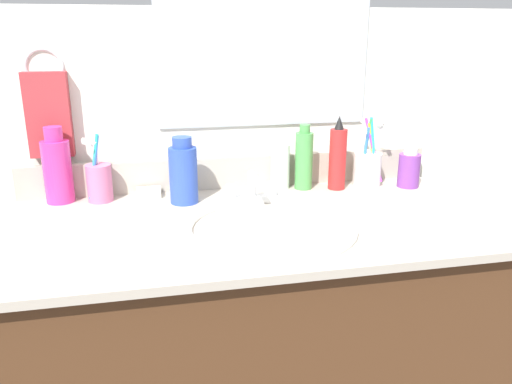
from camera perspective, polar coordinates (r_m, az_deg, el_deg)
The scene contains 18 objects.
vanity_cabinet at distance 1.40m, azimuth -0.34°, elevation -19.20°, with size 1.11×0.53×0.79m, color #4C2D19.
countertop at distance 1.21m, azimuth -0.37°, elevation -3.63°, with size 1.16×0.58×0.02m, color #B2A899.
backsplash at distance 1.45m, azimuth -2.60°, elevation 2.27°, with size 1.16×0.02×0.09m, color #B2A899.
back_wall at distance 1.57m, azimuth -2.87°, elevation -4.31°, with size 2.26×0.04×1.30m, color white.
mirror_panel at distance 1.46m, azimuth 1.00°, elevation 18.49°, with size 0.60×0.01×0.56m, color #B2BCC6.
towel_ring at distance 1.44m, azimuth -22.73°, elevation 12.82°, with size 0.10×0.10×0.01m, color silver.
hand_towel at distance 1.44m, azimuth -22.29°, elevation 8.02°, with size 0.11×0.04×0.22m, color #A53338.
sink_basin at distance 1.16m, azimuth 1.52°, elevation -5.50°, with size 0.40×0.40×0.11m.
faucet at distance 1.32m, azimuth -0.42°, elevation 0.03°, with size 0.16×0.10×0.08m.
bottle_soap_pink at distance 1.41m, azimuth -21.42°, elevation 2.44°, with size 0.07×0.07×0.20m.
bottle_lotion_white at distance 1.43m, azimuth 2.74°, elevation 3.08°, with size 0.05×0.05×0.15m.
bottle_spray_red at distance 1.44m, azimuth 9.16°, elevation 3.91°, with size 0.05×0.05×0.21m.
bottle_shampoo_blue at distance 1.32m, azimuth -8.17°, elevation 2.16°, with size 0.07×0.07×0.17m.
bottle_cream_purple at distance 1.51m, azimuth 16.81°, elevation 2.49°, with size 0.06×0.06×0.11m.
bottle_toner_green at distance 1.43m, azimuth 5.41°, elevation 3.66°, with size 0.05×0.05×0.18m.
cup_white_ceramic at distance 1.50m, azimuth 12.44°, elevation 2.76°, with size 0.08×0.08×0.20m.
cup_pink at distance 1.39m, azimuth -17.22°, elevation 1.15°, with size 0.06×0.06×0.18m.
soap_bar at distance 1.40m, azimuth -11.95°, elevation -0.07°, with size 0.06×0.04×0.02m, color white.
Camera 1 is at (-0.23, -1.10, 1.23)m, focal length 35.60 mm.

